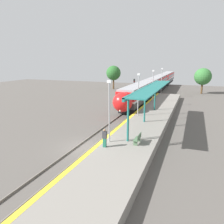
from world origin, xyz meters
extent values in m
plane|color=#56514C|center=(0.00, 0.00, 0.00)|extent=(120.00, 120.00, 0.00)
cube|color=slate|center=(-0.72, 0.00, 0.07)|extent=(0.08, 90.00, 0.15)
cube|color=slate|center=(0.72, 0.00, 0.07)|extent=(0.08, 90.00, 0.15)
cube|color=black|center=(0.00, 22.10, 0.65)|extent=(2.55, 17.64, 0.85)
cube|color=#38383D|center=(0.00, 22.10, 1.52)|extent=(2.89, 19.17, 0.89)
cube|color=white|center=(0.00, 22.10, 2.12)|extent=(2.91, 19.17, 0.31)
cube|color=red|center=(0.00, 22.10, 2.95)|extent=(2.89, 19.17, 1.35)
cube|color=black|center=(0.00, 22.10, 2.88)|extent=(2.92, 17.64, 0.74)
cube|color=#9E9EA3|center=(0.00, 22.10, 3.78)|extent=(2.60, 19.17, 0.30)
cylinder|color=black|center=(-0.72, 15.06, 0.45)|extent=(0.12, 0.91, 0.91)
cylinder|color=black|center=(0.72, 15.06, 0.45)|extent=(0.12, 0.91, 0.91)
cylinder|color=black|center=(-0.72, 17.26, 0.45)|extent=(0.12, 0.91, 0.91)
cylinder|color=black|center=(0.72, 17.26, 0.45)|extent=(0.12, 0.91, 0.91)
cylinder|color=black|center=(-0.72, 26.94, 0.45)|extent=(0.12, 0.91, 0.91)
cylinder|color=black|center=(0.72, 26.94, 0.45)|extent=(0.12, 0.91, 0.91)
cylinder|color=black|center=(-0.72, 29.14, 0.45)|extent=(0.12, 0.91, 0.91)
cylinder|color=black|center=(0.72, 29.14, 0.45)|extent=(0.12, 0.91, 0.91)
ellipsoid|color=red|center=(0.00, 11.50, 2.35)|extent=(2.78, 3.05, 2.81)
ellipsoid|color=black|center=(0.00, 11.12, 2.81)|extent=(2.03, 1.78, 1.43)
sphere|color=#F9F4CC|center=(0.00, 10.35, 1.32)|extent=(0.24, 0.24, 0.24)
cube|color=black|center=(0.00, 42.07, 0.65)|extent=(2.55, 17.64, 0.85)
cube|color=#38383D|center=(0.00, 42.07, 1.52)|extent=(2.89, 19.17, 0.89)
cube|color=white|center=(0.00, 42.07, 2.12)|extent=(2.91, 19.17, 0.31)
cube|color=red|center=(0.00, 42.07, 2.95)|extent=(2.89, 19.17, 1.35)
cube|color=black|center=(0.00, 42.07, 2.88)|extent=(2.92, 17.64, 0.74)
cube|color=#9E9EA3|center=(0.00, 42.07, 3.78)|extent=(2.60, 19.17, 0.30)
cylinder|color=black|center=(-0.72, 35.03, 0.45)|extent=(0.12, 0.91, 0.91)
cylinder|color=black|center=(0.72, 35.03, 0.45)|extent=(0.12, 0.91, 0.91)
cylinder|color=black|center=(-0.72, 37.23, 0.45)|extent=(0.12, 0.91, 0.91)
cylinder|color=black|center=(0.72, 37.23, 0.45)|extent=(0.12, 0.91, 0.91)
cylinder|color=black|center=(-0.72, 46.92, 0.45)|extent=(0.12, 0.91, 0.91)
cylinder|color=black|center=(0.72, 46.92, 0.45)|extent=(0.12, 0.91, 0.91)
cylinder|color=black|center=(-0.72, 49.12, 0.45)|extent=(0.12, 0.91, 0.91)
cylinder|color=black|center=(0.72, 49.12, 0.45)|extent=(0.12, 0.91, 0.91)
cube|color=black|center=(0.00, 62.05, 0.65)|extent=(2.55, 17.64, 0.85)
cube|color=#38383D|center=(0.00, 62.05, 1.52)|extent=(2.89, 19.17, 0.89)
cube|color=white|center=(0.00, 62.05, 2.12)|extent=(2.91, 19.17, 0.31)
cube|color=red|center=(0.00, 62.05, 2.95)|extent=(2.89, 19.17, 1.35)
cube|color=black|center=(0.00, 62.05, 2.88)|extent=(2.92, 17.64, 0.74)
cube|color=#9E9EA3|center=(0.00, 62.05, 3.78)|extent=(2.60, 19.17, 0.30)
cylinder|color=black|center=(-0.72, 55.01, 0.45)|extent=(0.12, 0.91, 0.91)
cylinder|color=black|center=(0.72, 55.01, 0.45)|extent=(0.12, 0.91, 0.91)
cylinder|color=black|center=(-0.72, 57.21, 0.45)|extent=(0.12, 0.91, 0.91)
cylinder|color=black|center=(0.72, 57.21, 0.45)|extent=(0.12, 0.91, 0.91)
cylinder|color=black|center=(-0.72, 66.89, 0.45)|extent=(0.12, 0.91, 0.91)
cylinder|color=black|center=(0.72, 66.89, 0.45)|extent=(0.12, 0.91, 0.91)
cylinder|color=black|center=(-0.72, 69.09, 0.45)|extent=(0.12, 0.91, 0.91)
cylinder|color=black|center=(0.72, 69.09, 0.45)|extent=(0.12, 0.91, 0.91)
cube|color=gray|center=(4.08, 0.00, 0.43)|extent=(4.96, 64.00, 0.87)
cube|color=yellow|center=(1.80, 0.00, 0.87)|extent=(0.40, 64.00, 0.01)
cube|color=#4C6B4C|center=(4.91, 0.09, 1.08)|extent=(0.36, 0.06, 0.42)
cube|color=#4C6B4C|center=(4.91, 1.16, 1.08)|extent=(0.36, 0.06, 0.42)
cube|color=#4C6B4C|center=(4.91, 0.62, 1.30)|extent=(0.44, 1.42, 0.03)
cube|color=#4C6B4C|center=(5.11, 0.62, 1.54)|extent=(0.04, 1.42, 0.44)
cube|color=#1E604C|center=(2.54, -1.17, 1.26)|extent=(0.28, 0.20, 0.78)
cube|color=#333338|center=(2.54, -1.17, 1.96)|extent=(0.36, 0.22, 0.62)
sphere|color=#936B4C|center=(2.54, -1.17, 2.37)|extent=(0.21, 0.21, 0.21)
cylinder|color=#59595E|center=(-2.05, 25.25, 1.89)|extent=(0.14, 0.14, 3.78)
cube|color=black|center=(-2.05, 25.25, 4.13)|extent=(0.28, 0.20, 0.70)
sphere|color=black|center=(-2.05, 25.14, 4.30)|extent=(0.14, 0.14, 0.14)
sphere|color=red|center=(-2.05, 25.14, 3.96)|extent=(0.14, 0.14, 0.14)
cylinder|color=#9E9EA3|center=(2.47, 0.13, 3.54)|extent=(0.12, 0.12, 5.34)
cube|color=silver|center=(2.47, 0.13, 6.33)|extent=(0.36, 0.20, 0.24)
cylinder|color=#9E9EA3|center=(2.47, 10.53, 3.54)|extent=(0.12, 0.12, 5.34)
cube|color=silver|center=(2.47, 10.53, 6.33)|extent=(0.36, 0.20, 0.24)
cylinder|color=#9E9EA3|center=(2.47, 20.93, 3.54)|extent=(0.12, 0.12, 5.34)
cube|color=silver|center=(2.47, 20.93, 6.33)|extent=(0.36, 0.20, 0.24)
cylinder|color=#9E9EA3|center=(2.47, 31.33, 3.54)|extent=(0.12, 0.12, 5.34)
cube|color=silver|center=(2.47, 31.33, 6.33)|extent=(0.36, 0.20, 0.24)
cylinder|color=#1E6B66|center=(3.97, 0.88, 2.85)|extent=(0.20, 0.20, 3.98)
cylinder|color=#1E6B66|center=(3.97, 7.79, 2.85)|extent=(0.20, 0.20, 3.98)
cylinder|color=#1E6B66|center=(3.97, 14.70, 2.85)|extent=(0.20, 0.20, 3.98)
cube|color=#1E6B66|center=(3.97, 7.79, 4.94)|extent=(0.24, 16.82, 0.36)
cube|color=#1E6B66|center=(4.87, 7.79, 5.06)|extent=(2.00, 16.82, 0.10)
cylinder|color=brown|center=(-12.66, 41.85, 1.46)|extent=(0.44, 0.44, 2.92)
sphere|color=#286028|center=(-12.66, 41.85, 4.57)|extent=(4.11, 4.11, 4.11)
cylinder|color=brown|center=(11.01, 40.84, 1.30)|extent=(0.44, 0.44, 2.60)
sphere|color=#337033|center=(11.01, 40.84, 4.23)|extent=(4.08, 4.08, 4.08)
camera|label=1|loc=(9.32, -17.28, 8.09)|focal=35.00mm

